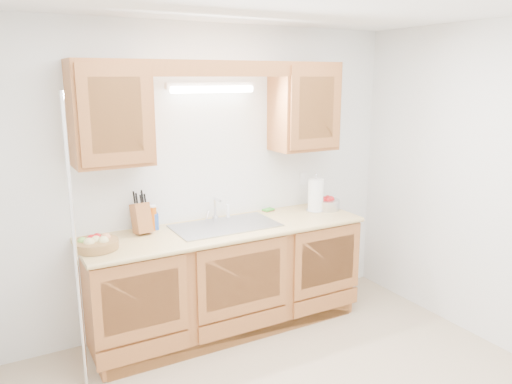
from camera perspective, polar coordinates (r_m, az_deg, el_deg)
room at (r=2.95m, az=6.53°, el=-3.40°), size 3.52×3.50×2.50m
base_cabinets at (r=4.20m, az=-3.40°, el=-9.95°), size 2.20×0.60×0.86m
countertop at (r=4.04m, az=-3.39°, el=-4.26°), size 2.30×0.63×0.04m
upper_cabinet_left at (r=3.73m, az=-16.33°, el=8.62°), size 0.55×0.33×0.75m
upper_cabinet_right at (r=4.41m, az=5.49°, el=9.68°), size 0.55×0.33×0.75m
valance at (r=3.86m, az=-3.68°, el=13.92°), size 2.20×0.05×0.12m
fluorescent_fixture at (r=4.06m, az=-5.05°, el=11.84°), size 0.76×0.08×0.08m
sink at (r=4.07m, az=-3.51°, el=-4.88°), size 0.84×0.46×0.36m
wire_shelf_pole at (r=3.44m, az=-19.98°, el=-6.08°), size 0.03×0.03×2.00m
outlet_plate at (r=4.69m, az=5.45°, el=1.56°), size 0.08×0.01×0.12m
fruit_basket at (r=3.68m, az=-17.84°, el=-5.59°), size 0.41×0.41×0.10m
knife_block at (r=3.94m, az=-12.98°, el=-2.87°), size 0.13×0.20×0.34m
orange_canister at (r=4.01m, az=-11.73°, el=-2.87°), size 0.08×0.08×0.20m
soap_bottle at (r=4.02m, az=-11.79°, el=-2.84°), size 0.10×0.10×0.20m
sponge at (r=4.49m, az=1.42°, el=-2.08°), size 0.12×0.09×0.02m
paper_towel at (r=4.48m, az=6.84°, el=-0.39°), size 0.17×0.17×0.35m
apple_bowl at (r=4.57m, az=8.07°, el=-1.32°), size 0.26×0.26×0.12m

